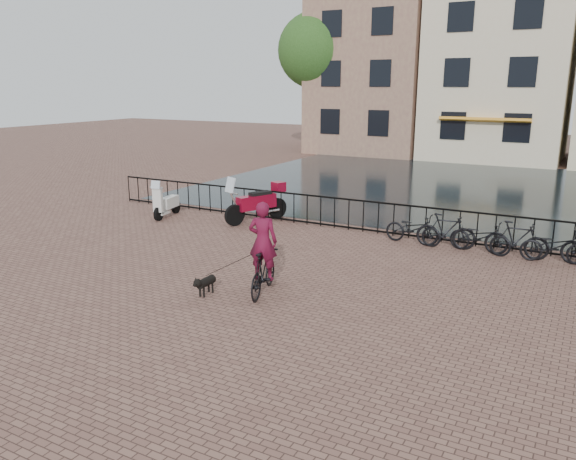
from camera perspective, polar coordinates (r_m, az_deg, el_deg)
The scene contains 15 objects.
ground at distance 11.40m, azimuth -7.34°, elevation -9.23°, with size 100.00×100.00×0.00m, color brown.
canal_water at distance 26.81m, azimuth 14.85°, elevation 4.31°, with size 20.00×20.00×0.00m, color black.
railing at distance 17.99m, azimuth 7.66°, elevation 1.39°, with size 20.00×0.05×1.02m.
canal_house_left at distance 40.79m, azimuth 9.37°, elevation 17.02°, with size 7.50×9.00×12.80m.
canal_house_mid at distance 38.82m, azimuth 20.96°, elevation 15.67°, with size 8.00×9.50×11.80m.
tree_far_left at distance 39.40m, azimuth 2.82°, elevation 17.75°, with size 5.04×5.04×9.27m.
cyclist at distance 12.44m, azimuth -2.56°, elevation -2.43°, with size 0.93×1.88×2.48m.
dog at distance 12.72m, azimuth -8.32°, elevation -5.50°, with size 0.23×0.72×0.48m.
motorcycle at distance 19.08m, azimuth -3.24°, elevation 3.29°, with size 1.43×2.37×1.67m.
scooter at distance 20.25m, azimuth -12.22°, elevation 3.30°, with size 0.72×1.60×1.44m.
parked_bike_0 at distance 16.90m, azimuth 12.61°, elevation 0.12°, with size 0.60×1.72×0.90m, color black.
parked_bike_1 at distance 16.66m, azimuth 15.75°, elevation -0.11°, with size 0.47×1.66×1.00m, color black.
parked_bike_2 at distance 16.50m, azimuth 18.94°, elevation -0.68°, with size 0.60×1.72×0.90m, color black.
parked_bike_3 at distance 16.37m, azimuth 22.21°, elevation -0.92°, with size 0.47×1.66×1.00m, color black.
parked_bike_4 at distance 16.32m, azimuth 25.49°, elevation -1.50°, with size 0.60×1.72×0.90m, color black.
Camera 1 is at (6.21, -8.38, 4.59)m, focal length 35.00 mm.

